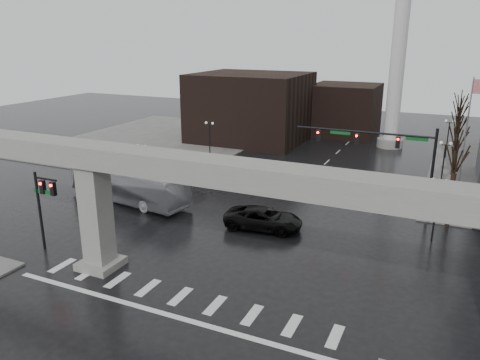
{
  "coord_description": "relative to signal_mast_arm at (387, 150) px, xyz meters",
  "views": [
    {
      "loc": [
        13.89,
        -22.42,
        15.3
      ],
      "look_at": [
        -0.69,
        9.26,
        4.5
      ],
      "focal_mm": 35.0,
      "sensor_mm": 36.0,
      "label": 1
    }
  ],
  "objects": [
    {
      "name": "ground",
      "position": [
        -8.99,
        -18.8,
        -5.83
      ],
      "size": [
        160.0,
        160.0,
        0.0
      ],
      "primitive_type": "plane",
      "color": "black",
      "rests_on": "ground"
    },
    {
      "name": "signal_mast_arm",
      "position": [
        0.0,
        0.0,
        0.0
      ],
      "size": [
        12.12,
        0.43,
        8.0
      ],
      "color": "black",
      "rests_on": "ground"
    },
    {
      "name": "lamp_left_2",
      "position": [
        -22.49,
        23.2,
        -2.36
      ],
      "size": [
        1.22,
        0.32,
        5.11
      ],
      "color": "black",
      "rests_on": "ground"
    },
    {
      "name": "lamp_right_2",
      "position": [
        4.51,
        23.2,
        -2.36
      ],
      "size": [
        1.22,
        0.32,
        5.11
      ],
      "color": "black",
      "rests_on": "ground"
    },
    {
      "name": "elevated_guideway",
      "position": [
        -7.73,
        -18.8,
        1.05
      ],
      "size": [
        48.0,
        2.6,
        8.7
      ],
      "color": "gray",
      "rests_on": "ground"
    },
    {
      "name": "tree_right_4",
      "position": [
        5.54,
        31.22,
        -2.79
      ],
      "size": [
        1.12,
        1.69,
        8.19
      ],
      "color": "black",
      "rests_on": "ground"
    },
    {
      "name": "tree_right_1",
      "position": [
        5.54,
        7.22,
        -2.98
      ],
      "size": [
        1.09,
        1.61,
        7.67
      ],
      "color": "black",
      "rests_on": "ground"
    },
    {
      "name": "lamp_left_1",
      "position": [
        -22.49,
        9.2,
        -2.36
      ],
      "size": [
        1.22,
        0.32,
        5.11
      ],
      "color": "black",
      "rests_on": "ground"
    },
    {
      "name": "signal_left_pole",
      "position": [
        -21.24,
        -18.3,
        -1.76
      ],
      "size": [
        2.3,
        0.3,
        6.0
      ],
      "color": "black",
      "rests_on": "ground"
    },
    {
      "name": "building_far_left",
      "position": [
        -22.99,
        23.2,
        -0.83
      ],
      "size": [
        16.0,
        14.0,
        10.0
      ],
      "primitive_type": "cube",
      "color": "black",
      "rests_on": "ground"
    },
    {
      "name": "city_bus",
      "position": [
        -22.68,
        -6.97,
        -3.96
      ],
      "size": [
        13.77,
        5.54,
        3.74
      ],
      "primitive_type": "imported",
      "rotation": [
        0.0,
        0.0,
        1.39
      ],
      "color": "#AEADB2",
      "rests_on": "ground"
    },
    {
      "name": "pickup_truck",
      "position": [
        -8.32,
        -7.9,
        -4.94
      ],
      "size": [
        6.73,
        3.75,
        1.78
      ],
      "primitive_type": "imported",
      "rotation": [
        0.0,
        0.0,
        1.7
      ],
      "color": "black",
      "rests_on": "ground"
    },
    {
      "name": "lamp_left_0",
      "position": [
        -22.49,
        -4.8,
        -2.36
      ],
      "size": [
        1.22,
        0.32,
        5.11
      ],
      "color": "black",
      "rests_on": "ground"
    },
    {
      "name": "tree_right_3",
      "position": [
        5.54,
        23.22,
        -2.85
      ],
      "size": [
        1.11,
        1.66,
        8.02
      ],
      "color": "black",
      "rests_on": "ground"
    },
    {
      "name": "flagpole_assembly",
      "position": [
        6.3,
        3.2,
        1.7
      ],
      "size": [
        2.06,
        0.12,
        12.0
      ],
      "color": "silver",
      "rests_on": "ground"
    },
    {
      "name": "smokestack",
      "position": [
        -2.99,
        27.2,
        7.52
      ],
      "size": [
        3.6,
        3.6,
        30.0
      ],
      "color": "silver",
      "rests_on": "ground"
    },
    {
      "name": "tree_right_0",
      "position": [
        5.54,
        -0.78,
        -3.04
      ],
      "size": [
        1.09,
        1.58,
        7.5
      ],
      "color": "black",
      "rests_on": "ground"
    },
    {
      "name": "tree_right_2",
      "position": [
        5.54,
        15.22,
        -2.91
      ],
      "size": [
        1.1,
        1.63,
        7.85
      ],
      "color": "black",
      "rests_on": "ground"
    },
    {
      "name": "lamp_right_0",
      "position": [
        4.51,
        -4.8,
        -2.36
      ],
      "size": [
        1.22,
        0.32,
        5.11
      ],
      "color": "black",
      "rests_on": "ground"
    },
    {
      "name": "sidewalk_nw",
      "position": [
        -34.99,
        17.2,
        -5.75
      ],
      "size": [
        28.0,
        36.0,
        0.15
      ],
      "primitive_type": "cube",
      "color": "slate",
      "rests_on": "ground"
    },
    {
      "name": "lamp_right_1",
      "position": [
        4.51,
        9.2,
        -2.36
      ],
      "size": [
        1.22,
        0.32,
        5.11
      ],
      "color": "black",
      "rests_on": "ground"
    },
    {
      "name": "building_far_mid",
      "position": [
        -10.99,
        33.2,
        -1.83
      ],
      "size": [
        10.0,
        10.0,
        8.0
      ],
      "primitive_type": "cube",
      "color": "black",
      "rests_on": "ground"
    }
  ]
}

